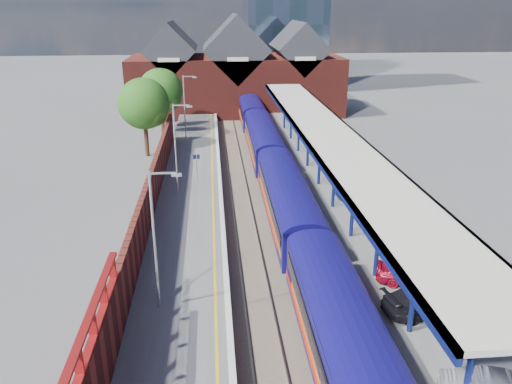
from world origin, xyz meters
TOP-DOWN VIEW (x-y plane):
  - ground at (0.00, 30.00)m, footprint 240.00×240.00m
  - ballast_bed at (0.00, 20.00)m, footprint 6.00×76.00m
  - rails at (0.00, 20.00)m, footprint 4.51×76.00m
  - left_platform at (-5.50, 20.00)m, footprint 5.00×76.00m
  - right_platform at (6.00, 20.00)m, footprint 6.00×76.00m
  - coping_left at (-3.15, 20.00)m, footprint 0.30×76.00m
  - coping_right at (3.15, 20.00)m, footprint 0.30×76.00m
  - yellow_line at (-3.75, 20.00)m, footprint 0.14×76.00m
  - train at (1.49, 25.37)m, footprint 2.95×65.92m
  - canopy at (5.48, 21.95)m, footprint 4.50×52.00m
  - lamp_post_b at (-6.36, 6.00)m, footprint 1.48×0.18m
  - lamp_post_c at (-6.36, 22.00)m, footprint 1.48×0.18m
  - lamp_post_d at (-6.36, 38.00)m, footprint 1.48×0.18m
  - platform_sign at (-5.00, 24.00)m, footprint 0.55×0.08m
  - brick_wall at (-8.10, 13.54)m, footprint 0.35×50.00m
  - station_building at (0.00, 58.00)m, footprint 30.00×12.12m
  - tree_near at (-10.35, 35.91)m, footprint 5.20×5.20m
  - tree_far at (-9.35, 43.91)m, footprint 5.20×5.20m
  - parked_car_red at (6.72, 6.88)m, footprint 4.22×2.85m
  - parked_car_dark at (6.43, 4.38)m, footprint 4.79×2.62m
  - parked_car_blue at (7.51, 19.49)m, footprint 4.01×2.13m

SIDE VIEW (x-z plane):
  - ground at x=0.00m, z-range 0.00..0.00m
  - ballast_bed at x=0.00m, z-range 0.00..0.06m
  - rails at x=0.00m, z-range 0.05..0.19m
  - left_platform at x=-5.50m, z-range 0.00..1.00m
  - right_platform at x=6.00m, z-range 0.00..1.00m
  - yellow_line at x=-3.75m, z-range 1.00..1.01m
  - coping_left at x=-3.15m, z-range 1.00..1.05m
  - coping_right at x=3.15m, z-range 1.00..1.05m
  - parked_car_blue at x=7.51m, z-range 1.00..2.07m
  - parked_car_dark at x=6.43m, z-range 1.00..2.32m
  - parked_car_red at x=6.72m, z-range 1.00..2.33m
  - train at x=1.49m, z-range 0.40..3.85m
  - brick_wall at x=-8.10m, z-range 0.52..4.38m
  - platform_sign at x=-5.00m, z-range 1.44..3.94m
  - lamp_post_b at x=-6.36m, z-range 1.49..8.49m
  - lamp_post_c at x=-6.36m, z-range 1.49..8.49m
  - lamp_post_d at x=-6.36m, z-range 1.49..8.49m
  - canopy at x=5.48m, z-range 3.01..7.49m
  - tree_near at x=-10.35m, z-range 1.30..9.40m
  - tree_far at x=-9.35m, z-range 1.30..9.40m
  - station_building at x=0.00m, z-range -1.44..12.34m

